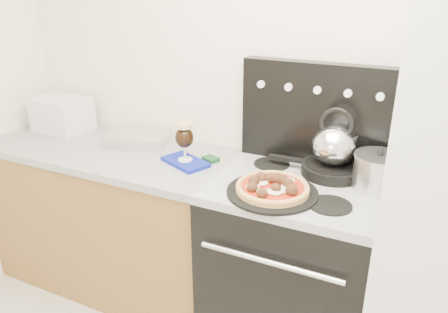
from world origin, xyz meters
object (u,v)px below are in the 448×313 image
Objects in this scene: stock_pot at (378,173)px; toaster_oven at (62,114)px; skillet at (332,170)px; stove_body at (292,270)px; beer_glass at (185,141)px; tea_kettle at (335,142)px; pizza_pan at (272,192)px; base_cabinet at (116,220)px; pizza at (273,186)px; oven_mitt at (185,162)px.

toaster_oven is at bearing 178.30° from stock_pot.
stove_body is at bearing -126.20° from skillet.
stock_pot is (0.92, 0.08, -0.03)m from beer_glass.
tea_kettle is at bearing 162.07° from stock_pot.
pizza_pan is 0.39m from tea_kettle.
toaster_oven is at bearing 171.89° from beer_glass.
stock_pot is at bearing -17.93° from skillet.
beer_glass is at bearing -3.11° from toaster_oven.
base_cabinet is 0.78m from beer_glass.
pizza reaches higher than stove_body.
tea_kettle is at bearing 58.73° from pizza_pan.
base_cabinet is at bearing -173.77° from skillet.
base_cabinet is 3.66× the size of pizza_pan.
pizza is at bearing -148.97° from stock_pot.
base_cabinet is 0.74m from toaster_oven.
skillet is at bearing 11.73° from beer_glass.
tea_kettle reaches higher than pizza.
toaster_oven is 1.61× the size of beer_glass.
beer_glass is at bearing 0.00° from oven_mitt.
beer_glass is at bearing 163.24° from pizza_pan.
pizza is at bearing -103.70° from tea_kettle.
base_cabinet is 1.16m from pizza_pan.
beer_glass reaches higher than stock_pot.
toaster_oven is (-0.45, 0.12, 0.57)m from base_cabinet.
stock_pot reaches higher than base_cabinet.
base_cabinet is at bearing 170.47° from pizza_pan.
pizza_pan is 0.03m from pizza.
tea_kettle reaches higher than stock_pot.
toaster_oven is at bearing 174.62° from stove_body.
pizza is 0.36m from skillet.
stock_pot reaches higher than pizza.
stove_body is 0.68m from tea_kettle.
stock_pot is at bearing 4.95° from beer_glass.
base_cabinet is at bearing 170.47° from pizza.
stock_pot is at bearing 2.61° from base_cabinet.
stove_body is 0.83m from beer_glass.
pizza is (0.53, -0.16, 0.04)m from oven_mitt.
oven_mitt is 1.21× the size of beer_glass.
base_cabinet is 1.33m from skillet.
stove_body is at bearing 64.61° from pizza.
base_cabinet is at bearing 178.32° from oven_mitt.
stove_body is 4.21× the size of stock_pot.
base_cabinet is 4.43× the size of toaster_oven.
beer_glass is 0.64× the size of pizza.
stock_pot is (0.40, 0.24, 0.07)m from pizza_pan.
stock_pot is (1.43, 0.07, 0.57)m from base_cabinet.
oven_mitt is 0.11m from beer_glass.
pizza is at bearing -121.27° from skillet.
skillet is (0.71, 0.15, 0.04)m from oven_mitt.
skillet is 0.14m from tea_kettle.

